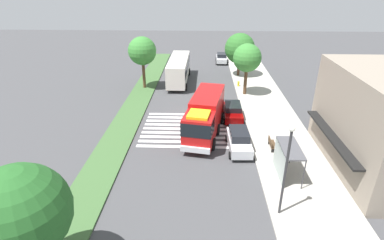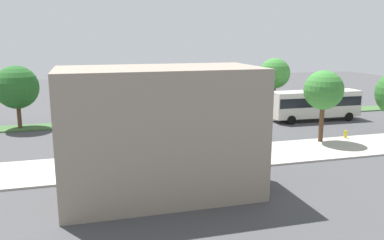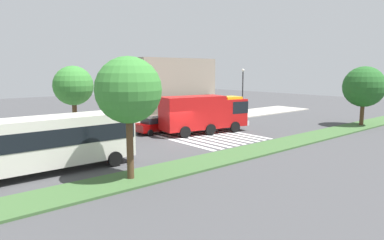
# 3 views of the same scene
# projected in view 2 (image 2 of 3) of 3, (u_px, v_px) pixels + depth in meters

# --- Properties ---
(ground_plane) EXTENTS (120.00, 120.00, 0.00)m
(ground_plane) POSITION_uv_depth(u_px,v_px,m) (220.00, 132.00, 40.79)
(ground_plane) COLOR #424244
(sidewalk) EXTENTS (60.00, 6.00, 0.14)m
(sidewalk) POSITION_uv_depth(u_px,v_px,m) (254.00, 154.00, 32.74)
(sidewalk) COLOR #ADA89E
(sidewalk) RESTS_ON ground_plane
(median_strip) EXTENTS (60.00, 3.00, 0.14)m
(median_strip) POSITION_uv_depth(u_px,v_px,m) (200.00, 118.00, 47.40)
(median_strip) COLOR #3D6033
(median_strip) RESTS_ON ground_plane
(crosswalk) EXTENTS (7.65, 9.95, 0.01)m
(crosswalk) POSITION_uv_depth(u_px,v_px,m) (195.00, 133.00, 40.09)
(crosswalk) COLOR silver
(crosswalk) RESTS_ON ground_plane
(fire_truck) EXTENTS (9.49, 4.16, 3.74)m
(fire_truck) POSITION_uv_depth(u_px,v_px,m) (187.00, 116.00, 38.17)
(fire_truck) COLOR #B71414
(fire_truck) RESTS_ON ground_plane
(parked_car_mid) EXTENTS (4.58, 2.13, 1.64)m
(parked_car_mid) POSITION_uv_depth(u_px,v_px,m) (236.00, 133.00, 36.55)
(parked_car_mid) COLOR #720505
(parked_car_mid) RESTS_ON ground_plane
(parked_car_east) EXTENTS (4.55, 2.14, 1.82)m
(parked_car_east) POSITION_uv_depth(u_px,v_px,m) (166.00, 137.00, 34.81)
(parked_car_east) COLOR silver
(parked_car_east) RESTS_ON ground_plane
(transit_bus) EXTENTS (10.59, 2.96, 3.46)m
(transit_bus) POSITION_uv_depth(u_px,v_px,m) (315.00, 103.00, 46.03)
(transit_bus) COLOR silver
(transit_bus) RESTS_ON ground_plane
(bus_stop_shelter) EXTENTS (3.50, 1.40, 2.46)m
(bus_stop_shelter) POSITION_uv_depth(u_px,v_px,m) (124.00, 138.00, 30.78)
(bus_stop_shelter) COLOR #4C4C51
(bus_stop_shelter) RESTS_ON sidewalk
(bench_near_shelter) EXTENTS (1.60, 0.50, 0.90)m
(bench_near_shelter) POSITION_uv_depth(u_px,v_px,m) (174.00, 150.00, 32.13)
(bench_near_shelter) COLOR #4C3823
(bench_near_shelter) RESTS_ON sidewalk
(street_lamp) EXTENTS (0.36, 0.36, 6.29)m
(street_lamp) POSITION_uv_depth(u_px,v_px,m) (66.00, 113.00, 30.37)
(street_lamp) COLOR #2D2D30
(street_lamp) RESTS_ON sidewalk
(storefront_building) EXTENTS (11.87, 6.74, 7.84)m
(storefront_building) POSITION_uv_depth(u_px,v_px,m) (160.00, 132.00, 23.98)
(storefront_building) COLOR gray
(storefront_building) RESTS_ON ground_plane
(sidewalk_tree_west) EXTENTS (3.54, 3.54, 6.53)m
(sidewalk_tree_west) POSITION_uv_depth(u_px,v_px,m) (324.00, 90.00, 35.61)
(sidewalk_tree_west) COLOR #513823
(sidewalk_tree_west) RESTS_ON sidewalk
(median_tree_far_west) EXTENTS (3.73, 3.73, 6.92)m
(median_tree_far_west) POSITION_uv_depth(u_px,v_px,m) (275.00, 73.00, 48.88)
(median_tree_far_west) COLOR #513823
(median_tree_far_west) RESTS_ON median_strip
(median_tree_west) EXTENTS (4.51, 4.51, 6.56)m
(median_tree_west) POSITION_uv_depth(u_px,v_px,m) (17.00, 87.00, 41.27)
(median_tree_west) COLOR #513823
(median_tree_west) RESTS_ON median_strip
(fire_hydrant) EXTENTS (0.28, 0.28, 0.70)m
(fire_hydrant) POSITION_uv_depth(u_px,v_px,m) (345.00, 134.00, 37.78)
(fire_hydrant) COLOR gold
(fire_hydrant) RESTS_ON sidewalk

